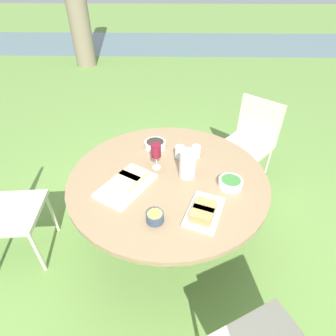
{
  "coord_description": "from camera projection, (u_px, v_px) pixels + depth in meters",
  "views": [
    {
      "loc": [
        0.04,
        -1.42,
        1.87
      ],
      "look_at": [
        0.0,
        0.0,
        0.8
      ],
      "focal_mm": 28.0,
      "sensor_mm": 36.0,
      "label": 1
    }
  ],
  "objects": [
    {
      "name": "river_strip",
      "position": [
        174.0,
        43.0,
        8.38
      ],
      "size": [
        40.0,
        3.32,
        0.01
      ],
      "color": "slate",
      "rests_on": "ground_plane"
    },
    {
      "name": "ground_plane",
      "position": [
        168.0,
        241.0,
        2.26
      ],
      "size": [
        40.0,
        40.0,
        0.0
      ],
      "primitive_type": "plane",
      "color": "#668E42"
    },
    {
      "name": "platter_charcuterie",
      "position": [
        204.0,
        211.0,
        1.5
      ],
      "size": [
        0.27,
        0.34,
        0.07
      ],
      "color": "white",
      "rests_on": "dining_table"
    },
    {
      "name": "platter_bread_main",
      "position": [
        128.0,
        182.0,
        1.72
      ],
      "size": [
        0.4,
        0.46,
        0.07
      ],
      "color": "white",
      "rests_on": "dining_table"
    },
    {
      "name": "bowl_salad",
      "position": [
        231.0,
        183.0,
        1.7
      ],
      "size": [
        0.16,
        0.16,
        0.05
      ],
      "color": "white",
      "rests_on": "dining_table"
    },
    {
      "name": "wine_glass",
      "position": [
        156.0,
        151.0,
        1.8
      ],
      "size": [
        0.07,
        0.07,
        0.19
      ],
      "color": "silver",
      "rests_on": "dining_table"
    },
    {
      "name": "bowl_olives",
      "position": [
        155.0,
        144.0,
        2.08
      ],
      "size": [
        0.17,
        0.17,
        0.05
      ],
      "color": "silver",
      "rests_on": "dining_table"
    },
    {
      "name": "chair_near_left",
      "position": [
        251.0,
        137.0,
        2.64
      ],
      "size": [
        0.61,
        0.61,
        0.89
      ],
      "color": "beige",
      "rests_on": "ground_plane"
    },
    {
      "name": "dining_table",
      "position": [
        168.0,
        185.0,
        1.87
      ],
      "size": [
        1.37,
        1.37,
        0.74
      ],
      "color": "#4C4C51",
      "rests_on": "ground_plane"
    },
    {
      "name": "water_pitcher",
      "position": [
        188.0,
        164.0,
        1.75
      ],
      "size": [
        0.12,
        0.11,
        0.19
      ],
      "color": "silver",
      "rests_on": "dining_table"
    },
    {
      "name": "cup_water_far",
      "position": [
        180.0,
        152.0,
        1.96
      ],
      "size": [
        0.07,
        0.07,
        0.09
      ],
      "color": "silver",
      "rests_on": "dining_table"
    },
    {
      "name": "handbag",
      "position": [
        185.0,
        151.0,
        3.15
      ],
      "size": [
        0.3,
        0.14,
        0.37
      ],
      "color": "brown",
      "rests_on": "ground_plane"
    },
    {
      "name": "cup_water_near",
      "position": [
        196.0,
        151.0,
        1.96
      ],
      "size": [
        0.06,
        0.06,
        0.1
      ],
      "color": "silver",
      "rests_on": "dining_table"
    },
    {
      "name": "bowl_fries",
      "position": [
        155.0,
        217.0,
        1.46
      ],
      "size": [
        0.1,
        0.1,
        0.06
      ],
      "color": "#334256",
      "rests_on": "dining_table"
    }
  ]
}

